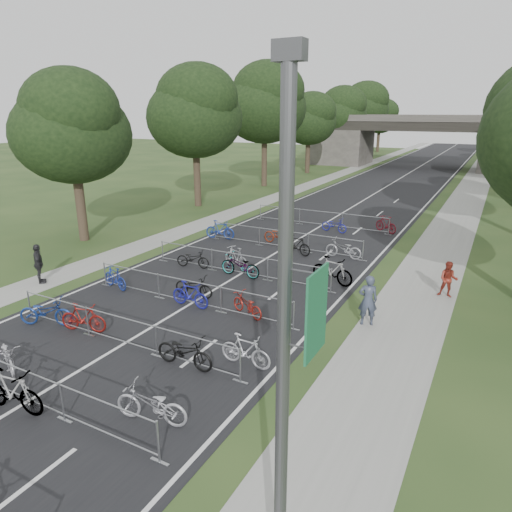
{
  "coord_description": "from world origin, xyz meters",
  "views": [
    {
      "loc": [
        10.43,
        -2.71,
        7.49
      ],
      "look_at": [
        0.92,
        15.02,
        1.1
      ],
      "focal_mm": 32.0,
      "sensor_mm": 36.0,
      "label": 1
    }
  ],
  "objects_px": {
    "overpass_bridge": "(421,141)",
    "pedestrian_b": "(448,280)",
    "pedestrian_a": "(368,300)",
    "pedestrian_c": "(39,264)",
    "lamppost": "(285,372)"
  },
  "relations": [
    {
      "from": "lamppost",
      "to": "pedestrian_b",
      "type": "height_order",
      "value": "lamppost"
    },
    {
      "from": "overpass_bridge",
      "to": "pedestrian_b",
      "type": "distance_m",
      "value": 49.08
    },
    {
      "from": "pedestrian_a",
      "to": "pedestrian_b",
      "type": "distance_m",
      "value": 4.78
    },
    {
      "from": "overpass_bridge",
      "to": "pedestrian_a",
      "type": "height_order",
      "value": "overpass_bridge"
    },
    {
      "from": "overpass_bridge",
      "to": "pedestrian_a",
      "type": "relative_size",
      "value": 16.28
    },
    {
      "from": "lamppost",
      "to": "pedestrian_c",
      "type": "bearing_deg",
      "value": 153.61
    },
    {
      "from": "overpass_bridge",
      "to": "pedestrian_a",
      "type": "xyz_separation_m",
      "value": [
        6.8,
        -52.35,
        -2.58
      ]
    },
    {
      "from": "lamppost",
      "to": "overpass_bridge",
      "type": "bearing_deg",
      "value": 97.53
    },
    {
      "from": "overpass_bridge",
      "to": "pedestrian_b",
      "type": "xyz_separation_m",
      "value": [
        9.09,
        -48.16,
        -2.76
      ]
    },
    {
      "from": "pedestrian_b",
      "to": "lamppost",
      "type": "bearing_deg",
      "value": -94.41
    },
    {
      "from": "pedestrian_a",
      "to": "pedestrian_c",
      "type": "xyz_separation_m",
      "value": [
        -14.24,
        -2.83,
        -0.04
      ]
    },
    {
      "from": "pedestrian_c",
      "to": "pedestrian_a",
      "type": "bearing_deg",
      "value": -130.72
    },
    {
      "from": "lamppost",
      "to": "pedestrian_a",
      "type": "xyz_separation_m",
      "value": [
        -1.53,
        10.65,
        -3.33
      ]
    },
    {
      "from": "overpass_bridge",
      "to": "pedestrian_a",
      "type": "distance_m",
      "value": 52.85
    },
    {
      "from": "pedestrian_a",
      "to": "pedestrian_b",
      "type": "height_order",
      "value": "pedestrian_a"
    }
  ]
}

